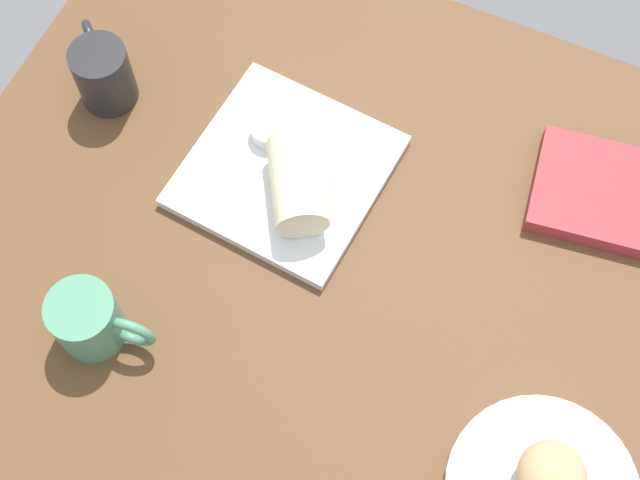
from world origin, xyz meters
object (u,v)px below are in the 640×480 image
object	(u,v)px
scone_pastry	(552,478)
book_stack	(607,194)
coffee_mug	(90,320)
second_mug	(103,72)
square_plate	(286,171)
sauce_cup	(270,129)
breakfast_wrap	(297,183)

from	to	relation	value
scone_pastry	book_stack	xyz separation A→B (cm)	(4.57, -38.42, -3.36)
coffee_mug	book_stack	bearing A→B (deg)	-139.52
scone_pastry	second_mug	size ratio (longest dim) A/B	0.81
square_plate	coffee_mug	world-z (taller)	coffee_mug
sauce_cup	second_mug	xyz separation A→B (cm)	(23.57, 2.33, 2.03)
scone_pastry	second_mug	xyz separation A→B (cm)	(71.77, -25.80, 0.29)
scone_pastry	sauce_cup	distance (cm)	55.83
breakfast_wrap	coffee_mug	bearing A→B (deg)	29.32
book_stack	coffee_mug	xyz separation A→B (cm)	(51.11, 43.62, 3.20)
book_stack	coffee_mug	distance (cm)	67.27
sauce_cup	coffee_mug	world-z (taller)	coffee_mug
square_plate	sauce_cup	size ratio (longest dim) A/B	4.74
scone_pastry	sauce_cup	bearing A→B (deg)	-30.27
sauce_cup	second_mug	world-z (taller)	second_mug
scone_pastry	coffee_mug	distance (cm)	55.92
square_plate	breakfast_wrap	distance (cm)	6.10
scone_pastry	sauce_cup	world-z (taller)	scone_pastry
scone_pastry	breakfast_wrap	size ratio (longest dim) A/B	0.70
square_plate	sauce_cup	xyz separation A→B (cm)	(4.04, -3.77, 2.04)
sauce_cup	book_stack	world-z (taller)	sauce_cup
scone_pastry	breakfast_wrap	bearing A→B (deg)	-27.55
breakfast_wrap	coffee_mug	size ratio (longest dim) A/B	0.95
scone_pastry	second_mug	distance (cm)	76.27
coffee_mug	scone_pastry	bearing A→B (deg)	-174.66
scone_pastry	book_stack	bearing A→B (deg)	-83.21
sauce_cup	book_stack	xyz separation A→B (cm)	(-43.62, -10.29, -1.63)
scone_pastry	book_stack	size ratio (longest dim) A/B	0.40
book_stack	second_mug	distance (cm)	68.47
sauce_cup	second_mug	bearing A→B (deg)	5.64
sauce_cup	breakfast_wrap	size ratio (longest dim) A/B	0.42
square_plate	breakfast_wrap	size ratio (longest dim) A/B	2.01
breakfast_wrap	second_mug	xyz separation A→B (cm)	(30.85, -4.46, -0.14)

